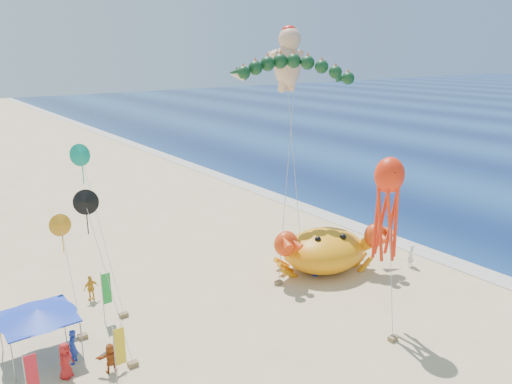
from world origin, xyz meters
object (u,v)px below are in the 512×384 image
(cherub_kite, at_px, (288,57))
(canopy_blue, at_px, (37,314))
(dragon_kite, at_px, (294,73))
(crab_inflatable, at_px, (326,249))
(octopus_kite, at_px, (388,201))

(cherub_kite, height_order, canopy_blue, cherub_kite)
(dragon_kite, bearing_deg, cherub_kite, 57.64)
(crab_inflatable, relative_size, octopus_kite, 0.85)
(dragon_kite, xyz_separation_m, cherub_kite, (1.76, 2.77, 1.10))
(dragon_kite, distance_m, cherub_kite, 3.46)
(crab_inflatable, relative_size, canopy_blue, 2.19)
(crab_inflatable, xyz_separation_m, octopus_kite, (-2.38, -7.06, 5.80))
(dragon_kite, bearing_deg, crab_inflatable, -103.63)
(canopy_blue, bearing_deg, octopus_kite, -25.59)
(cherub_kite, height_order, octopus_kite, cherub_kite)
(dragon_kite, xyz_separation_m, octopus_kite, (-3.72, -12.56, -6.36))
(octopus_kite, bearing_deg, crab_inflatable, 71.34)
(octopus_kite, relative_size, canopy_blue, 2.58)
(dragon_kite, relative_size, cherub_kite, 0.86)
(canopy_blue, bearing_deg, dragon_kite, 12.06)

